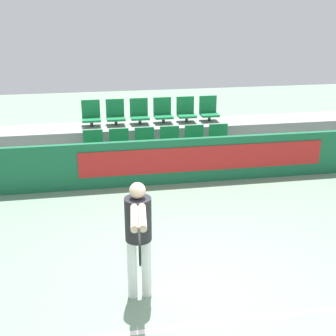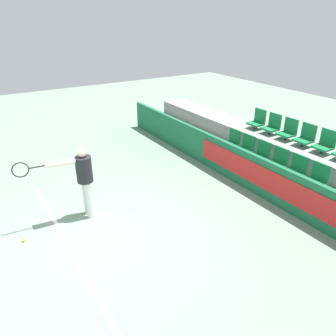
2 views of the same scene
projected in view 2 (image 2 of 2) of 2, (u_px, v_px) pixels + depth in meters
name	position (u px, v px, depth m)	size (l,w,h in m)	color
ground_plane	(96.00, 241.00, 6.54)	(30.00, 30.00, 0.00)	gray
court_baseline	(71.00, 250.00, 6.29)	(5.55, 0.08, 0.01)	white
barrier_wall	(250.00, 171.00, 8.30)	(12.13, 0.14, 0.98)	#19603D
bleacher_tier_front	(263.00, 175.00, 8.71)	(11.73, 0.98, 0.46)	gray
bleacher_tier_middle	(289.00, 159.00, 9.08)	(11.73, 0.98, 0.92)	gray
stadium_chair_0	(232.00, 141.00, 9.65)	(0.43, 0.38, 0.59)	#333333
stadium_chair_1	(246.00, 147.00, 9.22)	(0.43, 0.38, 0.59)	#333333
stadium_chair_2	(261.00, 153.00, 8.78)	(0.43, 0.38, 0.59)	#333333
stadium_chair_3	(278.00, 161.00, 8.34)	(0.43, 0.38, 0.59)	#333333
stadium_chair_4	(296.00, 169.00, 7.91)	(0.43, 0.38, 0.59)	#333333
stadium_chair_5	(317.00, 178.00, 7.47)	(0.43, 0.38, 0.59)	#333333
stadium_chair_6	(258.00, 120.00, 9.93)	(0.43, 0.38, 0.59)	#333333
stadium_chair_7	(272.00, 125.00, 9.49)	(0.43, 0.38, 0.59)	#333333
stadium_chair_8	(288.00, 131.00, 9.05)	(0.43, 0.38, 0.59)	#333333
stadium_chair_9	(306.00, 137.00, 8.62)	(0.43, 0.38, 0.59)	#333333
stadium_chair_10	(325.00, 143.00, 8.18)	(0.43, 0.38, 0.59)	#333333
tennis_player	(82.00, 175.00, 6.93)	(0.34, 1.53, 1.63)	silver
tennis_ball	(23.00, 240.00, 6.51)	(0.07, 0.07, 0.07)	#CCDB33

